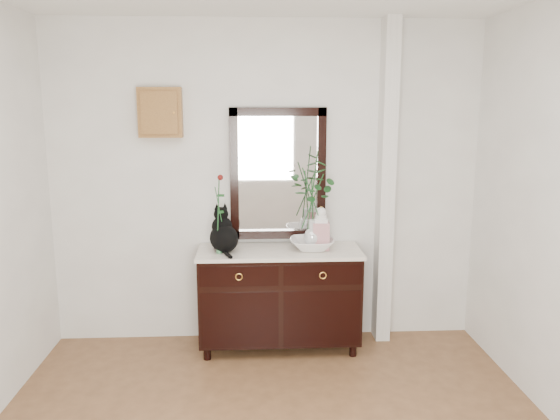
{
  "coord_description": "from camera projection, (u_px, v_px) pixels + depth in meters",
  "views": [
    {
      "loc": [
        -0.12,
        -2.56,
        2.01
      ],
      "look_at": [
        0.1,
        1.63,
        1.2
      ],
      "focal_mm": 35.0,
      "sensor_mm": 36.0,
      "label": 1
    }
  ],
  "objects": [
    {
      "name": "key_cabinet",
      "position": [
        160.0,
        113.0,
        4.39
      ],
      "size": [
        0.35,
        0.1,
        0.4
      ],
      "primitive_type": "cube",
      "color": "brown",
      "rests_on": "wall_back"
    },
    {
      "name": "ginger_jar",
      "position": [
        321.0,
        228.0,
        4.44
      ],
      "size": [
        0.14,
        0.14,
        0.36
      ],
      "primitive_type": null,
      "rotation": [
        0.0,
        0.0,
        -0.06
      ],
      "color": "white",
      "rests_on": "sideboard"
    },
    {
      "name": "wall_mirror",
      "position": [
        278.0,
        174.0,
        4.56
      ],
      "size": [
        0.8,
        0.06,
        1.1
      ],
      "color": "black",
      "rests_on": "wall_back"
    },
    {
      "name": "cat",
      "position": [
        224.0,
        229.0,
        4.36
      ],
      "size": [
        0.35,
        0.38,
        0.36
      ],
      "primitive_type": null,
      "rotation": [
        0.0,
        0.0,
        0.35
      ],
      "color": "black",
      "rests_on": "sideboard"
    },
    {
      "name": "pilaster",
      "position": [
        386.0,
        185.0,
        4.56
      ],
      "size": [
        0.12,
        0.2,
        2.7
      ],
      "primitive_type": "cube",
      "color": "white",
      "rests_on": "ground"
    },
    {
      "name": "wall_back",
      "position": [
        266.0,
        185.0,
        4.59
      ],
      "size": [
        3.6,
        0.04,
        2.7
      ],
      "primitive_type": "cube",
      "color": "white",
      "rests_on": "ground"
    },
    {
      "name": "sideboard",
      "position": [
        279.0,
        294.0,
        4.51
      ],
      "size": [
        1.33,
        0.52,
        0.82
      ],
      "color": "black",
      "rests_on": "ground"
    },
    {
      "name": "vase_branches",
      "position": [
        313.0,
        199.0,
        4.38
      ],
      "size": [
        0.4,
        0.4,
        0.8
      ],
      "primitive_type": null,
      "rotation": [
        0.0,
        0.0,
        0.05
      ],
      "color": "silver",
      "rests_on": "lotus_bowl"
    },
    {
      "name": "lotus_bowl",
      "position": [
        312.0,
        244.0,
        4.45
      ],
      "size": [
        0.37,
        0.37,
        0.09
      ],
      "primitive_type": "imported",
      "rotation": [
        0.0,
        0.0,
        -0.03
      ],
      "color": "white",
      "rests_on": "sideboard"
    },
    {
      "name": "bud_vase_rose",
      "position": [
        219.0,
        214.0,
        4.28
      ],
      "size": [
        0.1,
        0.1,
        0.64
      ],
      "primitive_type": null,
      "rotation": [
        0.0,
        0.0,
        0.42
      ],
      "color": "#367045",
      "rests_on": "sideboard"
    }
  ]
}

